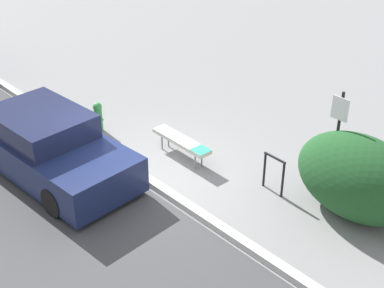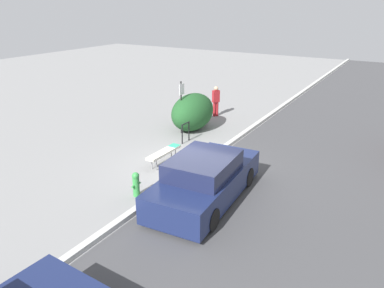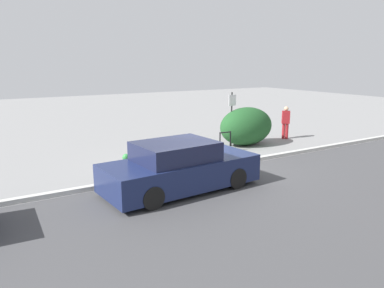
{
  "view_description": "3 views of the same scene",
  "coord_description": "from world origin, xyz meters",
  "px_view_note": "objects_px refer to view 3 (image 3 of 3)",
  "views": [
    {
      "loc": [
        7.83,
        -5.7,
        6.37
      ],
      "look_at": [
        1.12,
        0.46,
        1.14
      ],
      "focal_mm": 50.0,
      "sensor_mm": 36.0,
      "label": 1
    },
    {
      "loc": [
        -10.08,
        -5.94,
        5.45
      ],
      "look_at": [
        0.32,
        0.27,
        0.82
      ],
      "focal_mm": 35.0,
      "sensor_mm": 36.0,
      "label": 2
    },
    {
      "loc": [
        -6.49,
        -10.07,
        3.55
      ],
      "look_at": [
        0.06,
        0.72,
        0.76
      ],
      "focal_mm": 35.0,
      "sensor_mm": 36.0,
      "label": 3
    }
  ],
  "objects_px": {
    "pedestrian": "(286,122)",
    "parked_car_near": "(180,168)",
    "sign_post": "(232,114)",
    "bench": "(182,151)",
    "bike_rack": "(225,140)",
    "fire_hydrant": "(126,165)"
  },
  "relations": [
    {
      "from": "sign_post",
      "to": "pedestrian",
      "type": "height_order",
      "value": "sign_post"
    },
    {
      "from": "fire_hydrant",
      "to": "parked_car_near",
      "type": "distance_m",
      "value": 2.06
    },
    {
      "from": "sign_post",
      "to": "fire_hydrant",
      "type": "xyz_separation_m",
      "value": [
        -5.5,
        -1.89,
        -0.98
      ]
    },
    {
      "from": "bench",
      "to": "pedestrian",
      "type": "relative_size",
      "value": 1.1
    },
    {
      "from": "pedestrian",
      "to": "bench",
      "type": "bearing_deg",
      "value": 44.0
    },
    {
      "from": "bench",
      "to": "pedestrian",
      "type": "distance_m",
      "value": 6.35
    },
    {
      "from": "sign_post",
      "to": "pedestrian",
      "type": "relative_size",
      "value": 1.51
    },
    {
      "from": "pedestrian",
      "to": "parked_car_near",
      "type": "xyz_separation_m",
      "value": [
        -7.75,
        -3.68,
        -0.17
      ]
    },
    {
      "from": "pedestrian",
      "to": "parked_car_near",
      "type": "height_order",
      "value": "pedestrian"
    },
    {
      "from": "bike_rack",
      "to": "parked_car_near",
      "type": "height_order",
      "value": "parked_car_near"
    },
    {
      "from": "bench",
      "to": "bike_rack",
      "type": "height_order",
      "value": "bike_rack"
    },
    {
      "from": "fire_hydrant",
      "to": "parked_car_near",
      "type": "height_order",
      "value": "parked_car_near"
    },
    {
      "from": "bike_rack",
      "to": "parked_car_near",
      "type": "relative_size",
      "value": 0.18
    },
    {
      "from": "fire_hydrant",
      "to": "parked_car_near",
      "type": "relative_size",
      "value": 0.17
    },
    {
      "from": "bench",
      "to": "parked_car_near",
      "type": "distance_m",
      "value": 2.94
    },
    {
      "from": "bike_rack",
      "to": "fire_hydrant",
      "type": "bearing_deg",
      "value": -166.07
    },
    {
      "from": "bench",
      "to": "sign_post",
      "type": "bearing_deg",
      "value": 22.84
    },
    {
      "from": "parked_car_near",
      "to": "bench",
      "type": "bearing_deg",
      "value": 55.05
    },
    {
      "from": "bike_rack",
      "to": "parked_car_near",
      "type": "distance_m",
      "value": 4.84
    },
    {
      "from": "bench",
      "to": "sign_post",
      "type": "relative_size",
      "value": 0.73
    },
    {
      "from": "sign_post",
      "to": "pedestrian",
      "type": "distance_m",
      "value": 3.16
    },
    {
      "from": "bike_rack",
      "to": "sign_post",
      "type": "height_order",
      "value": "sign_post"
    }
  ]
}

